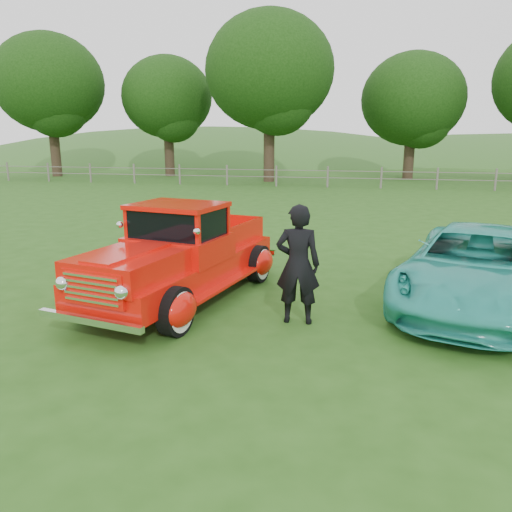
% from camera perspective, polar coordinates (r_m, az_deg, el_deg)
% --- Properties ---
extents(ground, '(140.00, 140.00, 0.00)m').
position_cam_1_polar(ground, '(7.99, -3.21, -7.99)').
color(ground, '#255015').
rests_on(ground, ground).
extents(distant_hills, '(116.00, 60.00, 18.00)m').
position_cam_1_polar(distant_hills, '(67.32, 6.81, 7.18)').
color(distant_hills, '#315D22').
rests_on(distant_hills, ground).
extents(fence_line, '(48.00, 0.12, 1.20)m').
position_cam_1_polar(fence_line, '(29.32, 8.19, 8.95)').
color(fence_line, '#6B635A').
rests_on(fence_line, ground).
extents(tree_far_west, '(7.60, 7.60, 9.93)m').
position_cam_1_polar(tree_far_west, '(39.94, -22.58, 17.76)').
color(tree_far_west, '#2F1F17').
rests_on(tree_far_west, ground).
extents(tree_mid_west, '(6.40, 6.40, 8.46)m').
position_cam_1_polar(tree_mid_west, '(37.93, -10.13, 17.40)').
color(tree_mid_west, '#2F1F17').
rests_on(tree_mid_west, ground).
extents(tree_near_west, '(8.00, 8.00, 10.42)m').
position_cam_1_polar(tree_near_west, '(32.94, 1.56, 20.38)').
color(tree_near_west, '#2F1F17').
rests_on(tree_near_west, ground).
extents(tree_near_east, '(6.80, 6.80, 8.33)m').
position_cam_1_polar(tree_near_east, '(36.36, 17.50, 16.70)').
color(tree_near_east, '#2F1F17').
rests_on(tree_near_east, ground).
extents(red_pickup, '(2.96, 5.23, 1.78)m').
position_cam_1_polar(red_pickup, '(9.14, -8.53, -0.11)').
color(red_pickup, black).
rests_on(red_pickup, ground).
extents(teal_sedan, '(3.65, 5.45, 1.39)m').
position_cam_1_polar(teal_sedan, '(9.49, 23.89, -1.26)').
color(teal_sedan, teal).
rests_on(teal_sedan, ground).
extents(man, '(0.73, 0.50, 1.92)m').
position_cam_1_polar(man, '(7.88, 4.81, -0.97)').
color(man, black).
rests_on(man, ground).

